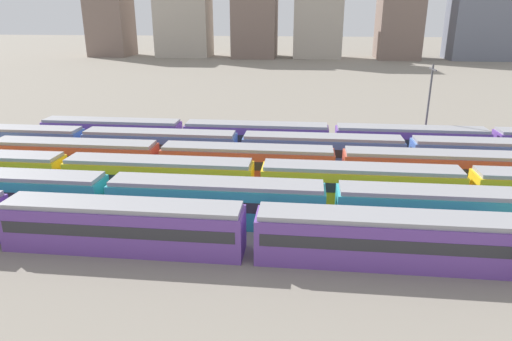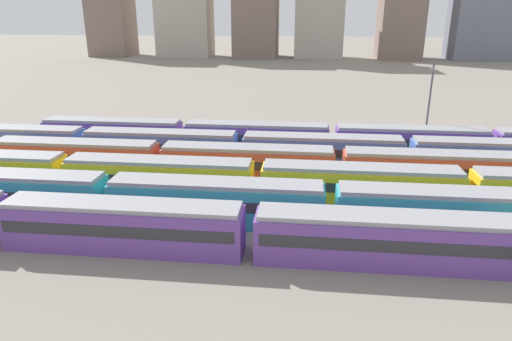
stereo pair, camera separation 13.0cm
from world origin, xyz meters
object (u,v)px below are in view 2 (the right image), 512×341
train_track_1 (330,207)px  train_track_5 (332,140)px  train_track_4 (407,154)px  train_track_2 (360,185)px  catenary_pole_1 (429,104)px  train_track_3 (247,163)px  train_track_0 (123,225)px

train_track_1 → train_track_5: bearing=87.0°
train_track_1 → train_track_4: bearing=59.6°
train_track_2 → catenary_pole_1: (10.14, 18.88, 4.09)m
train_track_2 → train_track_4: (6.28, 10.40, 0.00)m
train_track_3 → train_track_5: size_ratio=0.75×
train_track_4 → catenary_pole_1: (3.86, 8.48, 4.09)m
train_track_0 → catenary_pole_1: 41.04m
train_track_2 → train_track_3: same height
train_track_2 → train_track_4: same height
catenary_pole_1 → train_track_1: bearing=-118.4°
train_track_4 → train_track_5: bearing=147.3°
catenary_pole_1 → train_track_4: bearing=-114.5°
train_track_1 → train_track_3: size_ratio=1.34×
train_track_0 → train_track_2: 21.07m
train_track_3 → train_track_5: (9.25, 10.40, 0.00)m
train_track_4 → train_track_2: bearing=-121.1°
train_track_2 → catenary_pole_1: 21.82m
catenary_pole_1 → train_track_3: bearing=-147.2°
train_track_5 → train_track_0: bearing=-122.4°
train_track_0 → train_track_3: (7.27, 15.60, 0.00)m
train_track_0 → train_track_1: size_ratio=0.75×
train_track_1 → train_track_3: bearing=128.2°
train_track_4 → train_track_5: same height
train_track_4 → catenary_pole_1: size_ratio=10.34×
train_track_0 → train_track_4: bearing=40.2°
train_track_0 → train_track_3: same height
train_track_5 → catenary_pole_1: 13.05m
train_track_0 → catenary_pole_1: catenary_pole_1 is taller
train_track_2 → train_track_1: bearing=-119.0°
train_track_1 → catenary_pole_1: 27.68m
train_track_0 → train_track_4: same height
train_track_1 → train_track_4: 18.09m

